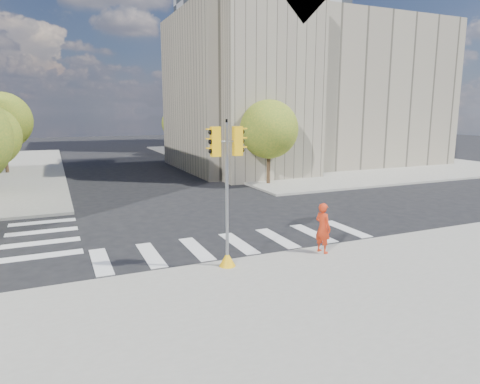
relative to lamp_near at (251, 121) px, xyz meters
name	(u,v)px	position (x,y,z in m)	size (l,w,h in m)	color
ground	(223,231)	(-8.00, -14.00, -4.58)	(160.00, 160.00, 0.00)	black
sidewalk_near	(404,353)	(-8.00, -25.00, -4.50)	(30.00, 14.00, 0.15)	gray
sidewalk_far_right	(300,156)	(12.00, 12.00, -4.50)	(28.00, 40.00, 0.15)	gray
civic_building	(300,91)	(7.59, 5.12, 2.68)	(26.00, 16.00, 19.39)	gray
office_tower	(257,45)	(14.00, 28.00, 10.42)	(20.00, 18.00, 30.00)	#9EA0A3
tree_lw_far	(2,121)	(-18.50, 10.00, -0.04)	(4.80, 4.80, 6.95)	#382616
tree_re_near	(269,129)	(-0.50, -4.00, -0.53)	(4.20, 4.20, 6.16)	#382616
tree_re_mid	(212,121)	(-0.50, 8.00, -0.23)	(4.60, 4.60, 6.66)	#382616
tree_re_far	(178,123)	(-0.50, 20.00, -0.71)	(4.00, 4.00, 5.88)	#382616
lamp_near	(251,121)	(0.00, 0.00, 0.00)	(0.35, 0.18, 8.11)	black
lamp_far	(197,118)	(0.00, 14.00, 0.00)	(0.35, 0.18, 8.11)	black
traffic_signal	(227,205)	(-9.63, -18.60, -2.32)	(1.06, 0.56, 4.93)	#F6B30C
photographer	(323,228)	(-5.86, -18.69, -3.49)	(0.69, 0.45, 1.88)	red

